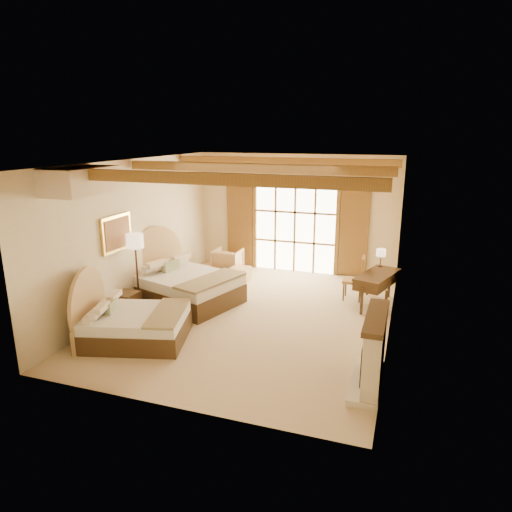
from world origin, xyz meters
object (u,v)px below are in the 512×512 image
at_px(bed_far, 181,283).
at_px(desk, 376,288).
at_px(nightstand, 127,305).
at_px(armchair, 228,261).
at_px(bed_near, 129,321).

distance_m(bed_far, desk, 4.40).
bearing_deg(nightstand, armchair, 79.34).
bearing_deg(desk, bed_far, -146.76).
distance_m(armchair, desk, 4.23).
xyz_separation_m(bed_near, bed_far, (-0.03, 2.10, 0.07)).
height_order(bed_near, desk, bed_near).
distance_m(bed_far, armchair, 2.38).
bearing_deg(bed_far, desk, 33.02).
bearing_deg(armchair, bed_near, 87.16).
relative_size(bed_far, desk, 1.77).
distance_m(bed_far, nightstand, 1.34).
relative_size(bed_near, nightstand, 4.13).
distance_m(bed_near, bed_far, 2.10).
relative_size(bed_far, nightstand, 4.97).
distance_m(bed_near, nightstand, 1.16).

